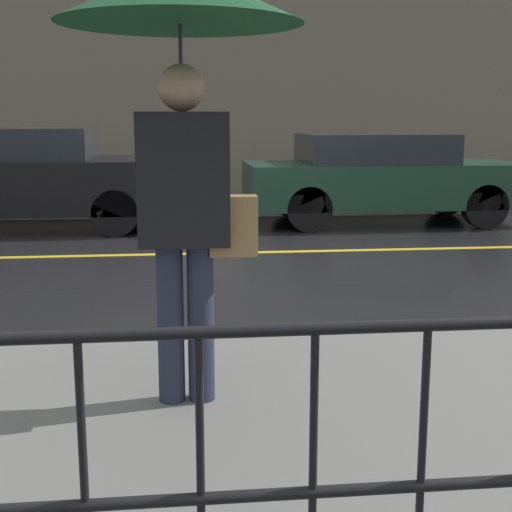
{
  "coord_description": "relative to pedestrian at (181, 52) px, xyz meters",
  "views": [
    {
      "loc": [
        -0.84,
        -8.22,
        1.56
      ],
      "look_at": [
        -0.29,
        -3.34,
        0.61
      ],
      "focal_mm": 50.0,
      "sensor_mm": 36.0,
      "label": 1
    }
  ],
  "objects": [
    {
      "name": "car_dark_green",
      "position": [
        3.04,
        6.98,
        -1.17
      ],
      "size": [
        4.13,
        1.73,
        1.34
      ],
      "color": "#193828",
      "rests_on": "ground_plane"
    },
    {
      "name": "ground_plane",
      "position": [
        0.8,
        4.71,
        -1.87
      ],
      "size": [
        80.0,
        80.0,
        0.0
      ],
      "primitive_type": "plane",
      "color": "black"
    },
    {
      "name": "sidewalk_far",
      "position": [
        0.8,
        9.16,
        -1.81
      ],
      "size": [
        28.0,
        1.96,
        0.13
      ],
      "color": "slate",
      "rests_on": "ground_plane"
    },
    {
      "name": "lane_marking",
      "position": [
        0.8,
        4.71,
        -1.86
      ],
      "size": [
        25.2,
        0.12,
        0.01
      ],
      "color": "gold",
      "rests_on": "ground_plane"
    },
    {
      "name": "car_black",
      "position": [
        -2.13,
        6.98,
        -1.13
      ],
      "size": [
        3.97,
        1.87,
        1.43
      ],
      "color": "black",
      "rests_on": "ground_plane"
    },
    {
      "name": "building_storefront",
      "position": [
        0.8,
        10.29,
        1.04
      ],
      "size": [
        28.0,
        0.3,
        5.82
      ],
      "color": "#706656",
      "rests_on": "ground_plane"
    },
    {
      "name": "sidewalk_near",
      "position": [
        0.8,
        -0.35,
        -1.81
      ],
      "size": [
        28.0,
        3.18,
        0.13
      ],
      "color": "slate",
      "rests_on": "ground_plane"
    },
    {
      "name": "pedestrian",
      "position": [
        0.0,
        0.0,
        0.0
      ],
      "size": [
        1.17,
        1.17,
        2.14
      ],
      "rotation": [
        0.0,
        0.0,
        3.14
      ],
      "color": "#23283D",
      "rests_on": "sidewalk_near"
    },
    {
      "name": "railing_foreground",
      "position": [
        0.8,
        -1.69,
        -1.18
      ],
      "size": [
        12.0,
        0.04,
        0.89
      ],
      "color": "black",
      "rests_on": "sidewalk_near"
    }
  ]
}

